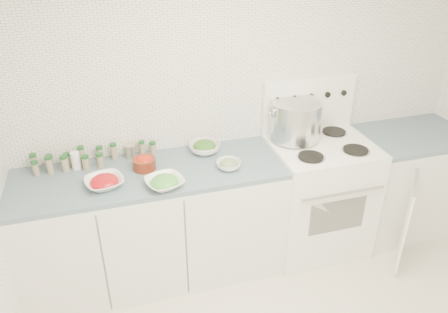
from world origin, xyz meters
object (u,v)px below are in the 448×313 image
at_px(stock_pot, 296,119).
at_px(bowl_tomato, 104,182).
at_px(bowl_snowpea, 165,182).
at_px(stove, 316,192).

distance_m(stock_pot, bowl_tomato, 1.46).
bearing_deg(bowl_snowpea, stock_pot, 17.96).
bearing_deg(stove, stock_pot, 141.44).
distance_m(stock_pot, bowl_snowpea, 1.13).
bearing_deg(bowl_tomato, stove, 3.38).
bearing_deg(stock_pot, bowl_tomato, -170.83).
bearing_deg(bowl_tomato, bowl_snowpea, -16.77).
xyz_separation_m(stove, stock_pot, (-0.17, 0.14, 0.61)).
bearing_deg(bowl_snowpea, bowl_tomato, 163.23).
bearing_deg(stock_pot, stove, -38.56).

